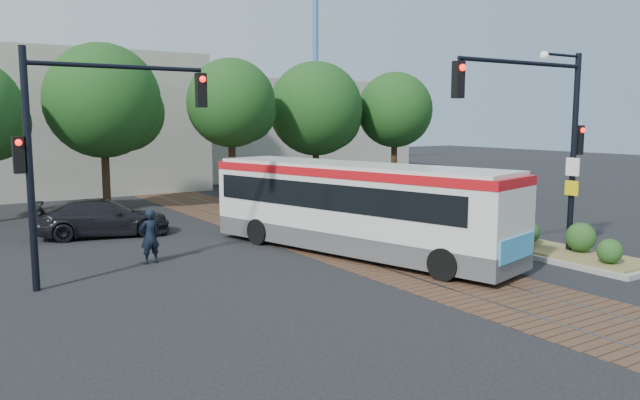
% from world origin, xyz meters
% --- Properties ---
extents(ground, '(120.00, 120.00, 0.00)m').
position_xyz_m(ground, '(0.00, 0.00, 0.00)').
color(ground, black).
rests_on(ground, ground).
extents(trackbed, '(3.60, 40.00, 0.02)m').
position_xyz_m(trackbed, '(0.00, 4.00, 0.01)').
color(trackbed, '#543526').
rests_on(trackbed, ground).
extents(tree_row, '(26.40, 5.60, 7.67)m').
position_xyz_m(tree_row, '(1.21, 16.42, 4.85)').
color(tree_row, '#382314').
rests_on(tree_row, ground).
extents(warehouses, '(40.00, 13.00, 8.00)m').
position_xyz_m(warehouses, '(-0.53, 28.75, 3.81)').
color(warehouses, '#ADA899').
rests_on(warehouses, ground).
extents(crane, '(8.00, 0.50, 18.00)m').
position_xyz_m(crane, '(18.00, 34.00, 10.88)').
color(crane, '#3F72B2').
rests_on(crane, ground).
extents(city_bus, '(4.98, 10.91, 2.87)m').
position_xyz_m(city_bus, '(-0.30, 3.15, 1.60)').
color(city_bus, '#49494C').
rests_on(city_bus, ground).
extents(traffic_island, '(2.20, 5.20, 1.13)m').
position_xyz_m(traffic_island, '(4.82, -0.90, 0.33)').
color(traffic_island, gray).
rests_on(traffic_island, ground).
extents(signal_pole_main, '(5.49, 0.46, 6.00)m').
position_xyz_m(signal_pole_main, '(3.86, -0.81, 4.16)').
color(signal_pole_main, black).
rests_on(signal_pole_main, ground).
extents(signal_pole_left, '(4.99, 0.34, 6.00)m').
position_xyz_m(signal_pole_left, '(-8.37, 4.00, 3.86)').
color(signal_pole_left, black).
rests_on(signal_pole_left, ground).
extents(officer, '(0.64, 0.46, 1.62)m').
position_xyz_m(officer, '(-6.17, 5.35, 0.81)').
color(officer, black).
rests_on(officer, ground).
extents(parked_car, '(4.98, 2.90, 1.36)m').
position_xyz_m(parked_car, '(-6.22, 10.55, 0.68)').
color(parked_car, black).
rests_on(parked_car, ground).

